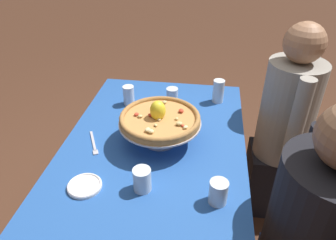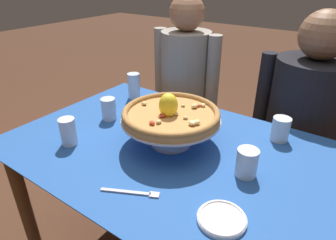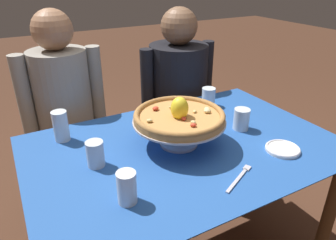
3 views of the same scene
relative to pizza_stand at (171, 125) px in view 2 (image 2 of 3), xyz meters
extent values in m
cylinder|color=brown|center=(-0.57, -0.40, -0.47)|extent=(0.06, 0.06, 0.71)
cylinder|color=brown|center=(-0.57, 0.34, -0.47)|extent=(0.06, 0.06, 0.71)
cylinder|color=brown|center=(0.61, 0.34, -0.47)|extent=(0.06, 0.06, 0.71)
cube|color=brown|center=(0.02, -0.03, -0.10)|extent=(1.30, 0.86, 0.02)
cube|color=#23519E|center=(0.02, -0.03, -0.09)|extent=(1.34, 0.90, 0.00)
cylinder|color=#B7B7C1|center=(0.00, 0.00, -0.08)|extent=(0.17, 0.17, 0.01)
cylinder|color=#B7B7C1|center=(0.00, 0.00, -0.03)|extent=(0.04, 0.04, 0.10)
cylinder|color=#B7B7C1|center=(0.00, 0.00, 0.03)|extent=(0.40, 0.40, 0.01)
cylinder|color=#BC8447|center=(0.00, 0.00, 0.04)|extent=(0.39, 0.39, 0.02)
torus|color=#A6743E|center=(0.00, 0.00, 0.06)|extent=(0.39, 0.39, 0.02)
ellipsoid|color=beige|center=(0.12, -0.04, 0.06)|extent=(0.04, 0.03, 0.02)
ellipsoid|color=beige|center=(0.13, -0.02, 0.06)|extent=(0.03, 0.04, 0.02)
ellipsoid|color=tan|center=(-0.01, -0.02, 0.06)|extent=(0.03, 0.03, 0.02)
ellipsoid|color=tan|center=(0.00, 0.08, 0.06)|extent=(0.02, 0.02, 0.01)
ellipsoid|color=tan|center=(0.07, -0.01, 0.06)|extent=(0.02, 0.02, 0.01)
ellipsoid|color=#4C7533|center=(-0.01, -0.01, 0.06)|extent=(0.03, 0.03, 0.01)
ellipsoid|color=#C63D28|center=(0.06, 0.12, 0.06)|extent=(0.02, 0.02, 0.01)
ellipsoid|color=beige|center=(0.07, 0.13, 0.06)|extent=(0.03, 0.03, 0.01)
ellipsoid|color=tan|center=(-0.14, 0.00, 0.06)|extent=(0.03, 0.03, 0.01)
ellipsoid|color=#C63D28|center=(0.00, -0.12, 0.06)|extent=(0.03, 0.03, 0.01)
ellipsoid|color=#C63D28|center=(-0.01, -0.05, 0.06)|extent=(0.03, 0.03, 0.01)
ellipsoid|color=#996B42|center=(-0.01, 0.01, 0.06)|extent=(0.03, 0.03, 0.01)
ellipsoid|color=tan|center=(0.05, 0.10, 0.06)|extent=(0.03, 0.03, 0.02)
ellipsoid|color=beige|center=(0.02, 0.00, 0.06)|extent=(0.03, 0.03, 0.01)
ellipsoid|color=tan|center=(0.01, -0.09, 0.06)|extent=(0.02, 0.03, 0.01)
ellipsoid|color=#C63D28|center=(-0.06, 0.10, 0.06)|extent=(0.04, 0.03, 0.02)
ellipsoid|color=yellow|center=(-0.01, -0.01, 0.09)|extent=(0.11, 0.11, 0.10)
cylinder|color=silver|center=(-0.37, 0.01, -0.03)|extent=(0.07, 0.07, 0.11)
cylinder|color=silver|center=(-0.37, 0.01, -0.07)|extent=(0.06, 0.06, 0.04)
cylinder|color=silver|center=(0.36, 0.29, -0.04)|extent=(0.07, 0.07, 0.10)
cylinder|color=silver|center=(0.36, 0.29, -0.06)|extent=(0.07, 0.07, 0.06)
cylinder|color=white|center=(-0.34, -0.24, -0.03)|extent=(0.07, 0.07, 0.11)
cylinder|color=silver|center=(-0.34, -0.24, -0.06)|extent=(0.06, 0.06, 0.04)
cylinder|color=silver|center=(-0.44, 0.28, -0.02)|extent=(0.07, 0.07, 0.14)
cylinder|color=silver|center=(-0.44, 0.28, -0.06)|extent=(0.06, 0.06, 0.05)
cylinder|color=silver|center=(0.33, -0.02, -0.04)|extent=(0.08, 0.08, 0.10)
cylinder|color=silver|center=(0.33, -0.02, -0.07)|extent=(0.07, 0.07, 0.04)
cylinder|color=white|center=(0.36, -0.26, -0.08)|extent=(0.14, 0.14, 0.01)
torus|color=white|center=(0.36, -0.26, -0.08)|extent=(0.14, 0.14, 0.01)
cube|color=#B7B7C1|center=(0.05, -0.33, -0.08)|extent=(0.15, 0.09, 0.01)
cube|color=#B7B7C1|center=(0.14, -0.29, -0.08)|extent=(0.04, 0.04, 0.01)
cube|color=black|center=(-0.35, 0.68, -0.59)|extent=(0.28, 0.32, 0.46)
cylinder|color=gray|center=(-0.35, 0.68, -0.07)|extent=(0.31, 0.31, 0.59)
sphere|color=#9E7051|center=(-0.35, 0.68, 0.33)|extent=(0.21, 0.21, 0.21)
cylinder|color=gray|center=(-0.55, 0.67, -0.03)|extent=(0.08, 0.08, 0.50)
cylinder|color=gray|center=(-0.16, 0.68, -0.03)|extent=(0.08, 0.08, 0.50)
cube|color=navy|center=(0.39, 0.67, -0.60)|extent=(0.28, 0.32, 0.44)
cylinder|color=black|center=(0.39, 0.67, -0.10)|extent=(0.38, 0.38, 0.56)
sphere|color=brown|center=(0.39, 0.67, 0.29)|extent=(0.23, 0.23, 0.23)
cylinder|color=black|center=(0.16, 0.67, -0.06)|extent=(0.08, 0.08, 0.47)
camera|label=1|loc=(1.24, 0.21, 0.87)|focal=33.58mm
camera|label=2|loc=(0.58, -0.85, 0.56)|focal=31.07mm
camera|label=3|loc=(-0.61, -1.02, 0.61)|focal=33.20mm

